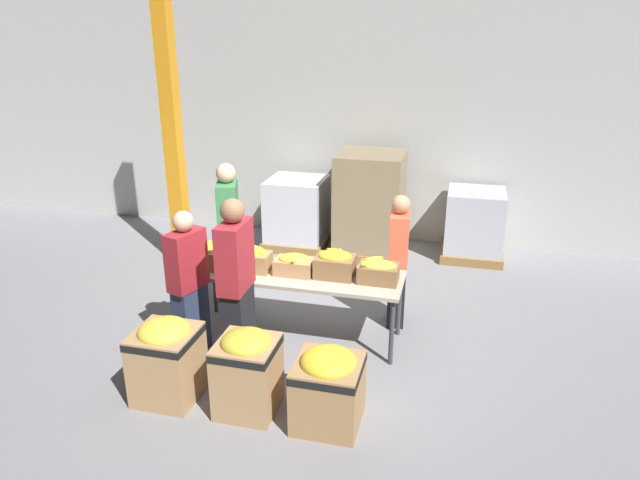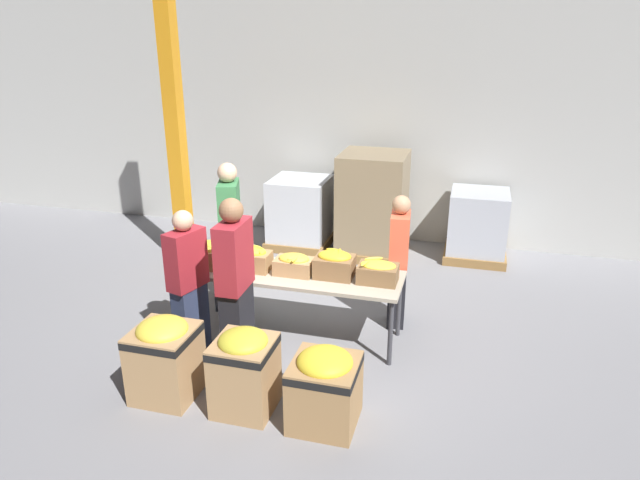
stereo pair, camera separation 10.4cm
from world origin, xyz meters
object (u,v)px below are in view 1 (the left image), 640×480
volunteer_1 (189,284)px  pallet_stack_1 (474,225)px  support_pillar (172,127)px  donation_bin_2 (328,385)px  volunteer_0 (229,233)px  banana_box_0 (210,254)px  pallet_stack_0 (297,213)px  pallet_stack_2 (370,205)px  banana_box_2 (294,264)px  donation_bin_0 (167,357)px  banana_box_4 (378,271)px  volunteer_2 (398,261)px  banana_box_1 (252,258)px  volunteer_3 (236,285)px  donation_bin_1 (247,369)px  banana_box_3 (335,264)px  sorting_table (295,278)px

volunteer_1 → pallet_stack_1: (2.90, 3.53, -0.28)m
support_pillar → pallet_stack_1: (4.17, 1.26, -1.49)m
donation_bin_2 → support_pillar: bearing=134.0°
volunteer_0 → banana_box_0: bearing=-10.6°
pallet_stack_0 → pallet_stack_2: 1.19m
banana_box_2 → donation_bin_0: (-0.83, -1.36, -0.47)m
donation_bin_0 → pallet_stack_2: (1.20, 4.11, 0.35)m
banana_box_4 → volunteer_2: (0.14, 0.60, -0.12)m
banana_box_1 → pallet_stack_1: banana_box_1 is taller
donation_bin_0 → banana_box_2: bearing=58.5°
banana_box_2 → volunteer_1: bearing=-150.3°
support_pillar → donation_bin_2: bearing=-46.0°
volunteer_3 → support_pillar: size_ratio=0.44×
pallet_stack_1 → pallet_stack_2: 1.59m
pallet_stack_0 → donation_bin_1: bearing=-79.6°
banana_box_0 → banana_box_4: (1.88, 0.06, -0.03)m
volunteer_0 → volunteer_2: (2.13, -0.14, -0.10)m
pallet_stack_0 → volunteer_3: bearing=-83.6°
banana_box_3 → volunteer_1: volunteer_1 is taller
banana_box_2 → volunteer_1: 1.13m
banana_box_4 → donation_bin_0: (-1.74, -1.39, -0.47)m
banana_box_2 → support_pillar: bearing=142.8°
volunteer_1 → pallet_stack_2: size_ratio=1.01×
volunteer_1 → pallet_stack_2: volunteer_1 is taller
banana_box_2 → volunteer_0: (-1.08, 0.76, -0.01)m
banana_box_4 → donation_bin_1: size_ratio=0.52×
pallet_stack_2 → support_pillar: bearing=-158.3°
sorting_table → donation_bin_2: 1.59m
banana_box_2 → donation_bin_1: size_ratio=0.52×
pallet_stack_1 → volunteer_3: bearing=-122.8°
donation_bin_0 → support_pillar: size_ratio=0.20×
donation_bin_2 → pallet_stack_0: bearing=109.9°
banana_box_0 → banana_box_1: banana_box_0 is taller
volunteer_2 → support_pillar: 3.68m
banana_box_2 → volunteer_0: volunteer_0 is taller
volunteer_3 → donation_bin_2: bearing=-124.0°
sorting_table → volunteer_0: size_ratio=1.33×
banana_box_3 → donation_bin_1: size_ratio=0.52×
donation_bin_1 → pallet_stack_1: bearing=65.7°
sorting_table → volunteer_0: volunteer_0 is taller
volunteer_1 → sorting_table: bearing=-42.5°
banana_box_1 → sorting_table: bearing=4.1°
volunteer_1 → pallet_stack_2: 3.57m
sorting_table → banana_box_4: bearing=0.4°
pallet_stack_0 → donation_bin_2: bearing=-70.1°
banana_box_3 → banana_box_4: 0.47m
banana_box_2 → donation_bin_2: (0.71, -1.36, -0.51)m
banana_box_0 → donation_bin_1: (0.93, -1.32, -0.50)m
volunteer_2 → donation_bin_1: bearing=-34.1°
sorting_table → banana_box_1: (-0.48, -0.03, 0.19)m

